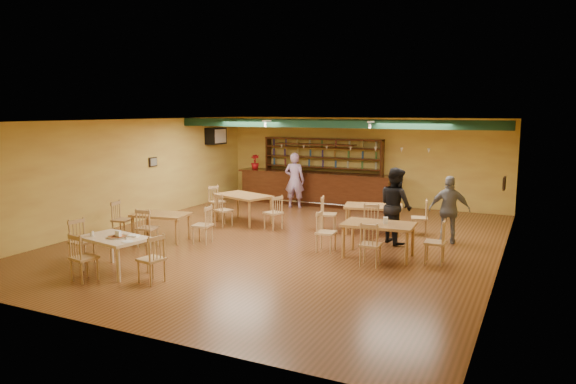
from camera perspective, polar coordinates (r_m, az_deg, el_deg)
The scene contains 23 objects.
floor at distance 13.38m, azimuth -0.23°, elevation -5.29°, with size 12.00×12.00×0.00m, color #593519.
ceiling_beam at distance 15.55m, azimuth 4.32°, elevation 7.34°, with size 10.00×0.30×0.25m, color #10311F.
track_rail_left at distance 16.83m, azimuth -0.68°, elevation 7.70°, with size 0.05×2.50×0.05m, color white.
track_rail_right at distance 15.67m, azimuth 9.95°, elevation 7.50°, with size 0.05×2.50×0.05m, color white.
ac_unit at distance 19.05m, azimuth -7.74°, elevation 5.97°, with size 0.34×0.70×0.48m, color white.
picture_left at distance 16.63m, azimuth -14.28°, elevation 3.14°, with size 0.04×0.34×0.28m, color black.
picture_right at distance 12.29m, azimuth 22.18°, elevation 0.87°, with size 0.04×0.34×0.28m, color black.
bar_counter at distance 18.44m, azimuth 2.95°, elevation 0.37°, with size 5.67×0.85×1.13m, color #33150A.
back_bar_hutch at distance 18.94m, azimuth 3.70°, elevation 2.35°, with size 4.39×0.40×2.28m, color #33150A.
poinsettia at distance 19.38m, azimuth -3.56°, elevation 3.25°, with size 0.30×0.30×0.53m, color #B41014.
dining_table_a at distance 15.59m, azimuth -4.80°, elevation -1.77°, with size 1.63×0.98×0.82m, color olive.
dining_table_b at distance 14.38m, azimuth 9.10°, elevation -2.89°, with size 1.50×0.90×0.75m, color olive.
dining_table_c at distance 13.79m, azimuth -13.42°, elevation -3.65°, with size 1.37×0.82×0.68m, color olive.
dining_table_d at distance 12.04m, azimuth 9.65°, elevation -5.12°, with size 1.55×0.93×0.77m, color olive.
near_table at distance 11.37m, azimuth -18.09°, elevation -6.38°, with size 1.36×0.87×0.73m, color #D7B590.
pizza_tray at distance 11.22m, azimuth -17.82°, elevation -4.61°, with size 0.40×0.40×0.01m, color silver.
parmesan_shaker at distance 11.48m, azimuth -20.27°, elevation -4.19°, with size 0.07×0.07×0.11m, color #EAE5C6.
napkin_stack at distance 11.19m, azimuth -16.23°, elevation -4.53°, with size 0.20×0.15×0.03m, color white.
pizza_server at distance 11.15m, azimuth -17.10°, elevation -4.60°, with size 0.32×0.09×0.00m, color silver.
side_plate at distance 10.79m, azimuth -16.83°, elevation -5.10°, with size 0.22×0.22×0.01m, color white.
patron_bar at distance 17.81m, azimuth 0.71°, elevation 1.26°, with size 0.68×0.44×1.85m, color purple.
patron_right_a at distance 13.31m, azimuth 11.47°, elevation -1.42°, with size 0.91×0.71×1.88m, color black.
patron_right_b at distance 13.62m, azimuth 16.92°, elevation -1.84°, with size 0.98×0.41×1.67m, color slate.
Camera 1 is at (5.69, -11.67, 3.25)m, focal length 33.18 mm.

